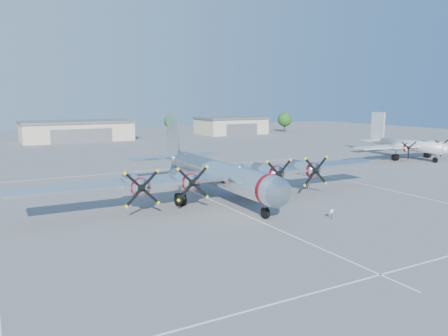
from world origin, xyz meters
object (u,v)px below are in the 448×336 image
tree_far_east (285,120)px  main_bomber_b29 (216,197)px  hangar_east (231,125)px  info_placard (332,212)px  tree_east (172,121)px  hangar_center (77,131)px  twin_engine_east (407,159)px

tree_far_east → main_bomber_b29: 101.94m
hangar_east → info_placard: bearing=-114.2°
tree_far_east → tree_east: bearing=168.1°
hangar_east → main_bomber_b29: (-46.90, -78.76, -2.71)m
hangar_center → main_bomber_b29: hangar_center is taller
tree_east → main_bomber_b29: 89.69m
hangar_east → hangar_center: bearing=-180.0°
hangar_center → tree_east: bearing=11.4°
tree_east → tree_far_east: 38.83m
hangar_east → twin_engine_east: size_ratio=0.76×
hangar_east → twin_engine_east: (0.44, -67.19, -2.71)m
hangar_center → hangar_east: size_ratio=1.39×
info_placard → hangar_center: bearing=78.2°
hangar_center → info_placard: (6.44, -92.36, -2.04)m
tree_east → info_placard: tree_east is taller
tree_east → tree_far_east: same height
twin_engine_east → hangar_center: bearing=128.5°
hangar_east → twin_engine_east: bearing=-89.6°
hangar_east → tree_far_east: 20.15m
hangar_center → info_placard: 92.61m
hangar_east → twin_engine_east: 67.24m
hangar_east → info_placard: size_ratio=21.43×
tree_far_east → hangar_center: bearing=178.3°
tree_far_east → info_placard: bearing=-124.3°
twin_engine_east → info_placard: 48.97m
main_bomber_b29 → info_placard: size_ratio=46.05×
hangar_east → tree_far_east: size_ratio=3.10×
hangar_center → main_bomber_b29: (1.10, -78.76, -2.71)m
hangar_east → tree_east: (-18.00, 6.04, 1.51)m
hangar_center → tree_far_east: (68.00, -1.96, 1.51)m
hangar_center → twin_engine_east: (48.44, -67.19, -2.71)m
main_bomber_b29 → twin_engine_east: 48.73m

